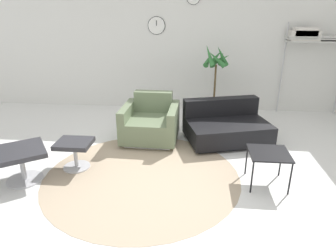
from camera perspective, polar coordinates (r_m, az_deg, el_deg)
name	(u,v)px	position (r m, az deg, el deg)	size (l,w,h in m)	color
ground_plane	(165,175)	(3.96, -0.63, -9.26)	(12.00, 12.00, 0.00)	white
wall_back	(179,41)	(6.32, 2.12, 15.79)	(12.00, 0.09, 2.80)	silver
round_rug	(142,176)	(3.95, -4.94, -9.38)	(2.52, 2.52, 0.01)	tan
ottoman	(75,148)	(4.19, -17.36, -4.11)	(0.46, 0.39, 0.39)	#BCBCC1
armchair_red	(151,124)	(4.88, -3.30, 0.45)	(0.90, 0.87, 0.74)	silver
couch_low	(226,127)	(4.97, 10.95, -0.16)	(1.47, 1.20, 0.63)	black
side_table	(269,155)	(3.79, 18.67, -5.32)	(0.47, 0.47, 0.43)	black
potted_plant	(214,91)	(5.78, 8.84, 6.70)	(0.53, 0.53, 1.44)	silver
shelf_unit	(310,37)	(6.43, 25.46, 15.01)	(1.20, 0.28, 1.79)	#BCBCC1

